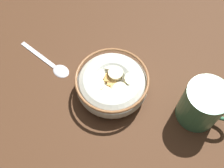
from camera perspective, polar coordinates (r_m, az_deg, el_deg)
ground_plane at (r=58.42cm, az=0.00°, el=-1.90°), size 132.16×132.16×2.00cm
cereal_bowl at (r=54.86cm, az=-0.00°, el=0.01°), size 15.59×15.59×5.61cm
spoon at (r=61.92cm, az=-12.75°, el=3.89°), size 15.45×6.33×0.80cm
coffee_mug at (r=53.71cm, az=19.55°, el=-4.40°), size 11.51×8.38×9.75cm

